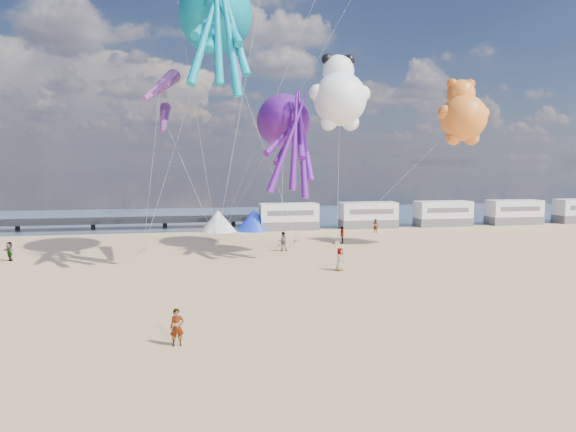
# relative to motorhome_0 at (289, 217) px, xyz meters

# --- Properties ---
(ground) EXTENTS (120.00, 120.00, 0.00)m
(ground) POSITION_rel_motorhome_0_xyz_m (-6.00, -40.00, -1.50)
(ground) COLOR #DDB37F
(ground) RESTS_ON ground
(water) EXTENTS (120.00, 120.00, 0.00)m
(water) POSITION_rel_motorhome_0_xyz_m (-6.00, 15.00, -1.48)
(water) COLOR #3D5675
(water) RESTS_ON ground
(motorhome_0) EXTENTS (6.60, 2.50, 3.00)m
(motorhome_0) POSITION_rel_motorhome_0_xyz_m (0.00, 0.00, 0.00)
(motorhome_0) COLOR silver
(motorhome_0) RESTS_ON ground
(motorhome_1) EXTENTS (6.60, 2.50, 3.00)m
(motorhome_1) POSITION_rel_motorhome_0_xyz_m (9.50, 0.00, 0.00)
(motorhome_1) COLOR silver
(motorhome_1) RESTS_ON ground
(motorhome_2) EXTENTS (6.60, 2.50, 3.00)m
(motorhome_2) POSITION_rel_motorhome_0_xyz_m (19.00, 0.00, 0.00)
(motorhome_2) COLOR silver
(motorhome_2) RESTS_ON ground
(motorhome_3) EXTENTS (6.60, 2.50, 3.00)m
(motorhome_3) POSITION_rel_motorhome_0_xyz_m (28.50, 0.00, 0.00)
(motorhome_3) COLOR silver
(motorhome_3) RESTS_ON ground
(tent_white) EXTENTS (4.00, 4.00, 2.40)m
(tent_white) POSITION_rel_motorhome_0_xyz_m (-8.00, 0.00, -0.30)
(tent_white) COLOR white
(tent_white) RESTS_ON ground
(tent_blue) EXTENTS (4.00, 4.00, 2.40)m
(tent_blue) POSITION_rel_motorhome_0_xyz_m (-4.00, 0.00, -0.30)
(tent_blue) COLOR #1933CC
(tent_blue) RESTS_ON ground
(standing_person) EXTENTS (0.62, 0.44, 1.59)m
(standing_person) POSITION_rel_motorhome_0_xyz_m (-11.42, -35.83, -0.71)
(standing_person) COLOR tan
(standing_person) RESTS_ON ground
(beachgoer_0) EXTENTS (0.70, 0.69, 1.63)m
(beachgoer_0) POSITION_rel_motorhome_0_xyz_m (-0.48, -22.58, -0.69)
(beachgoer_0) COLOR #7F6659
(beachgoer_0) RESTS_ON ground
(beachgoer_1) EXTENTS (0.91, 0.68, 1.67)m
(beachgoer_1) POSITION_rel_motorhome_0_xyz_m (-3.08, -13.82, -0.66)
(beachgoer_1) COLOR #7F6659
(beachgoer_1) RESTS_ON ground
(beachgoer_3) EXTENTS (0.94, 1.19, 1.61)m
(beachgoer_3) POSITION_rel_motorhome_0_xyz_m (3.15, -10.78, -0.69)
(beachgoer_3) COLOR #7F6659
(beachgoer_3) RESTS_ON ground
(beachgoer_4) EXTENTS (0.86, 0.91, 1.51)m
(beachgoer_4) POSITION_rel_motorhome_0_xyz_m (-24.86, -14.40, -0.75)
(beachgoer_4) COLOR #7F6659
(beachgoer_4) RESTS_ON ground
(beachgoer_5) EXTENTS (1.33, 1.32, 1.53)m
(beachgoer_5) POSITION_rel_motorhome_0_xyz_m (8.81, -4.45, -0.73)
(beachgoer_5) COLOR #7F6659
(beachgoer_5) RESTS_ON ground
(sandbag_a) EXTENTS (0.50, 0.35, 0.22)m
(sandbag_a) POSITION_rel_motorhome_0_xyz_m (-14.96, -12.24, -1.39)
(sandbag_a) COLOR gray
(sandbag_a) RESTS_ON ground
(sandbag_b) EXTENTS (0.50, 0.35, 0.22)m
(sandbag_b) POSITION_rel_motorhome_0_xyz_m (-2.78, -11.32, -1.39)
(sandbag_b) COLOR gray
(sandbag_b) RESTS_ON ground
(sandbag_c) EXTENTS (0.50, 0.35, 0.22)m
(sandbag_c) POSITION_rel_motorhome_0_xyz_m (2.60, -11.04, -1.39)
(sandbag_c) COLOR gray
(sandbag_c) RESTS_ON ground
(sandbag_d) EXTENTS (0.50, 0.35, 0.22)m
(sandbag_d) POSITION_rel_motorhome_0_xyz_m (-0.86, -9.07, -1.39)
(sandbag_d) COLOR gray
(sandbag_d) RESTS_ON ground
(sandbag_e) EXTENTS (0.50, 0.35, 0.22)m
(sandbag_e) POSITION_rel_motorhome_0_xyz_m (-8.55, -9.05, -1.39)
(sandbag_e) COLOR gray
(sandbag_e) RESTS_ON ground
(kite_octopus_teal) EXTENTS (5.01, 10.91, 12.27)m
(kite_octopus_teal) POSITION_rel_motorhome_0_xyz_m (-8.71, -15.99, 17.41)
(kite_octopus_teal) COLOR #058FA5
(kite_octopus_purple) EXTENTS (7.65, 10.59, 11.13)m
(kite_octopus_purple) POSITION_rel_motorhome_0_xyz_m (-2.78, -12.46, 9.76)
(kite_octopus_purple) COLOR #561287
(kite_panda) EXTENTS (6.26, 6.07, 7.12)m
(kite_panda) POSITION_rel_motorhome_0_xyz_m (0.75, -17.88, 11.07)
(kite_panda) COLOR white
(kite_teddy_orange) EXTENTS (5.21, 4.95, 6.89)m
(kite_teddy_orange) POSITION_rel_motorhome_0_xyz_m (12.66, -15.35, 10.02)
(kite_teddy_orange) COLOR orange
(windsock_left) EXTENTS (2.84, 7.84, 7.79)m
(windsock_left) POSITION_rel_motorhome_0_xyz_m (-12.82, -18.74, 11.56)
(windsock_left) COLOR red
(windsock_mid) EXTENTS (1.34, 6.46, 6.42)m
(windsock_mid) POSITION_rel_motorhome_0_xyz_m (-7.37, -19.35, 12.54)
(windsock_mid) COLOR red
(windsock_right) EXTENTS (0.95, 4.74, 4.73)m
(windsock_right) POSITION_rel_motorhome_0_xyz_m (-12.79, -15.36, 9.52)
(windsock_right) COLOR red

